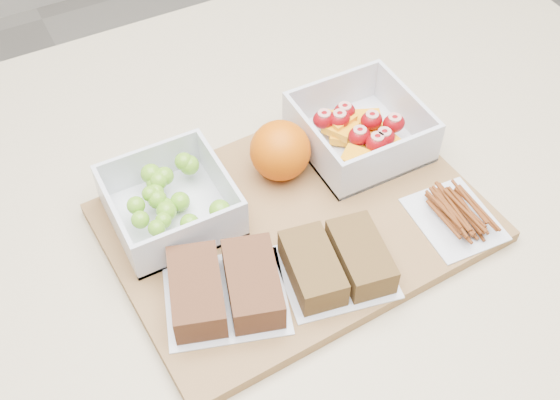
{
  "coord_description": "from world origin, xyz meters",
  "views": [
    {
      "loc": [
        -0.25,
        -0.48,
        1.55
      ],
      "look_at": [
        -0.0,
        -0.0,
        0.93
      ],
      "focal_mm": 45.0,
      "sensor_mm": 36.0,
      "label": 1
    }
  ],
  "objects_px": {
    "pretzel_bag": "(456,213)",
    "grape_container": "(172,202)",
    "cutting_board": "(296,222)",
    "sandwich_bag_center": "(337,263)",
    "fruit_container": "(359,131)",
    "sandwich_bag_left": "(225,288)",
    "orange": "(280,151)"
  },
  "relations": [
    {
      "from": "grape_container",
      "to": "fruit_container",
      "type": "xyz_separation_m",
      "value": [
        0.25,
        -0.0,
        -0.0
      ]
    },
    {
      "from": "sandwich_bag_center",
      "to": "fruit_container",
      "type": "bearing_deg",
      "value": 51.09
    },
    {
      "from": "cutting_board",
      "to": "pretzel_bag",
      "type": "height_order",
      "value": "pretzel_bag"
    },
    {
      "from": "sandwich_bag_left",
      "to": "sandwich_bag_center",
      "type": "xyz_separation_m",
      "value": [
        0.12,
        -0.03,
        -0.0
      ]
    },
    {
      "from": "fruit_container",
      "to": "sandwich_bag_left",
      "type": "height_order",
      "value": "fruit_container"
    },
    {
      "from": "grape_container",
      "to": "orange",
      "type": "relative_size",
      "value": 1.81
    },
    {
      "from": "pretzel_bag",
      "to": "grape_container",
      "type": "bearing_deg",
      "value": 151.08
    },
    {
      "from": "sandwich_bag_left",
      "to": "pretzel_bag",
      "type": "bearing_deg",
      "value": -5.32
    },
    {
      "from": "sandwich_bag_left",
      "to": "sandwich_bag_center",
      "type": "distance_m",
      "value": 0.12
    },
    {
      "from": "cutting_board",
      "to": "pretzel_bag",
      "type": "relative_size",
      "value": 3.8
    },
    {
      "from": "grape_container",
      "to": "pretzel_bag",
      "type": "height_order",
      "value": "grape_container"
    },
    {
      "from": "cutting_board",
      "to": "sandwich_bag_left",
      "type": "distance_m",
      "value": 0.14
    },
    {
      "from": "cutting_board",
      "to": "sandwich_bag_left",
      "type": "xyz_separation_m",
      "value": [
        -0.12,
        -0.06,
        0.03
      ]
    },
    {
      "from": "cutting_board",
      "to": "grape_container",
      "type": "relative_size",
      "value": 3.13
    },
    {
      "from": "cutting_board",
      "to": "sandwich_bag_center",
      "type": "bearing_deg",
      "value": -92.19
    },
    {
      "from": "sandwich_bag_left",
      "to": "grape_container",
      "type": "bearing_deg",
      "value": 92.13
    },
    {
      "from": "grape_container",
      "to": "sandwich_bag_left",
      "type": "height_order",
      "value": "grape_container"
    },
    {
      "from": "sandwich_bag_left",
      "to": "pretzel_bag",
      "type": "distance_m",
      "value": 0.28
    },
    {
      "from": "pretzel_bag",
      "to": "sandwich_bag_center",
      "type": "bearing_deg",
      "value": 179.91
    },
    {
      "from": "cutting_board",
      "to": "fruit_container",
      "type": "bearing_deg",
      "value": 25.57
    },
    {
      "from": "orange",
      "to": "sandwich_bag_left",
      "type": "relative_size",
      "value": 0.47
    },
    {
      "from": "cutting_board",
      "to": "orange",
      "type": "xyz_separation_m",
      "value": [
        0.02,
        0.07,
        0.04
      ]
    },
    {
      "from": "cutting_board",
      "to": "grape_container",
      "type": "distance_m",
      "value": 0.15
    },
    {
      "from": "grape_container",
      "to": "sandwich_bag_left",
      "type": "xyz_separation_m",
      "value": [
        0.0,
        -0.13,
        -0.0
      ]
    },
    {
      "from": "sandwich_bag_center",
      "to": "sandwich_bag_left",
      "type": "bearing_deg",
      "value": 167.88
    },
    {
      "from": "grape_container",
      "to": "sandwich_bag_center",
      "type": "bearing_deg",
      "value": -51.48
    },
    {
      "from": "sandwich_bag_center",
      "to": "cutting_board",
      "type": "bearing_deg",
      "value": 90.83
    },
    {
      "from": "fruit_container",
      "to": "sandwich_bag_center",
      "type": "height_order",
      "value": "fruit_container"
    },
    {
      "from": "sandwich_bag_left",
      "to": "fruit_container",
      "type": "bearing_deg",
      "value": 27.95
    },
    {
      "from": "orange",
      "to": "sandwich_bag_left",
      "type": "bearing_deg",
      "value": -135.25
    },
    {
      "from": "orange",
      "to": "cutting_board",
      "type": "bearing_deg",
      "value": -103.63
    },
    {
      "from": "cutting_board",
      "to": "orange",
      "type": "bearing_deg",
      "value": 73.35
    }
  ]
}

